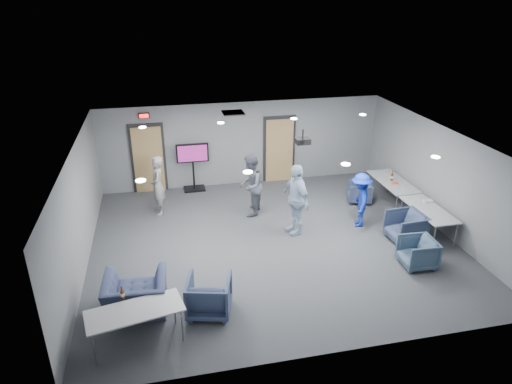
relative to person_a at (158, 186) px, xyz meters
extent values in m
plane|color=#36393D|center=(2.77, -2.28, -0.85)|extent=(9.00, 9.00, 0.00)
plane|color=white|center=(2.77, -2.28, 1.85)|extent=(9.00, 9.00, 0.00)
cube|color=slate|center=(2.77, 1.72, 0.50)|extent=(9.00, 0.02, 2.70)
cube|color=slate|center=(2.77, -6.28, 0.50)|extent=(9.00, 0.02, 2.70)
cube|color=slate|center=(-1.73, -2.28, 0.50)|extent=(0.02, 8.00, 2.70)
cube|color=slate|center=(7.27, -2.28, 0.50)|extent=(0.02, 8.00, 2.70)
cube|color=black|center=(-0.23, 1.69, 0.23)|extent=(1.06, 0.06, 2.24)
cube|color=tan|center=(-0.23, 1.65, 0.20)|extent=(0.90, 0.05, 2.10)
cylinder|color=gray|center=(0.12, 1.60, 0.15)|extent=(0.04, 0.10, 0.04)
cube|color=black|center=(3.97, 1.69, 0.23)|extent=(1.06, 0.06, 2.24)
cube|color=tan|center=(3.97, 1.65, 0.20)|extent=(0.90, 0.05, 2.10)
cylinder|color=gray|center=(4.32, 1.60, 0.15)|extent=(0.04, 0.10, 0.04)
cube|color=black|center=(-0.23, 1.66, 1.60)|extent=(0.32, 0.06, 0.16)
cube|color=#FF0C0C|center=(-0.23, 1.62, 1.60)|extent=(0.26, 0.02, 0.11)
cube|color=black|center=(2.27, 0.52, 1.83)|extent=(0.60, 0.60, 0.03)
cylinder|color=white|center=(-0.23, -4.08, 1.83)|extent=(0.18, 0.18, 0.02)
cylinder|color=white|center=(-0.23, -0.48, 1.83)|extent=(0.18, 0.18, 0.02)
cylinder|color=white|center=(1.77, -4.08, 1.83)|extent=(0.18, 0.18, 0.02)
cylinder|color=white|center=(1.77, -0.48, 1.83)|extent=(0.18, 0.18, 0.02)
cylinder|color=white|center=(3.77, -4.08, 1.83)|extent=(0.18, 0.18, 0.02)
cylinder|color=white|center=(3.77, -0.48, 1.83)|extent=(0.18, 0.18, 0.02)
cylinder|color=white|center=(5.77, -4.08, 1.83)|extent=(0.18, 0.18, 0.02)
cylinder|color=white|center=(5.77, -0.48, 1.83)|extent=(0.18, 0.18, 0.02)
imported|color=gray|center=(0.00, 0.00, 0.00)|extent=(0.42, 0.63, 1.71)
imported|color=#575B69|center=(2.53, -0.61, 0.03)|extent=(0.95, 1.05, 1.77)
imported|color=#ADC5DE|center=(3.46, -1.88, 0.10)|extent=(0.72, 1.19, 1.90)
imported|color=#1932A8|center=(5.26, -1.89, -0.11)|extent=(0.86, 1.10, 1.50)
imported|color=#343F5B|center=(5.90, -0.48, -0.54)|extent=(0.86, 0.85, 0.63)
imported|color=#384562|center=(6.06, -2.92, -0.47)|extent=(0.89, 0.87, 0.77)
imported|color=#3E556C|center=(5.75, -4.04, -0.51)|extent=(0.79, 0.77, 0.69)
imported|color=#3B4767|center=(0.86, -4.68, -0.46)|extent=(1.03, 1.04, 0.78)
imported|color=#374060|center=(-0.54, -4.36, -0.46)|extent=(1.26, 1.12, 0.78)
cube|color=#B1B4B6|center=(6.77, -0.83, -0.14)|extent=(0.80, 1.92, 0.03)
cylinder|color=gray|center=(6.45, 0.05, -0.50)|extent=(0.04, 0.04, 0.70)
cylinder|color=gray|center=(6.45, -1.71, -0.50)|extent=(0.04, 0.04, 0.70)
cylinder|color=gray|center=(7.09, 0.05, -0.50)|extent=(0.04, 0.04, 0.70)
cylinder|color=gray|center=(7.09, -1.71, -0.50)|extent=(0.04, 0.04, 0.70)
cube|color=#B1B4B6|center=(6.77, -2.73, -0.14)|extent=(0.74, 1.77, 0.03)
cylinder|color=gray|center=(6.48, -1.93, -0.50)|extent=(0.04, 0.04, 0.70)
cylinder|color=gray|center=(6.48, -3.54, -0.50)|extent=(0.04, 0.04, 0.70)
cylinder|color=gray|center=(7.06, -1.93, -0.50)|extent=(0.04, 0.04, 0.70)
cylinder|color=gray|center=(7.06, -3.54, -0.50)|extent=(0.04, 0.04, 0.70)
cube|color=#B1B4B6|center=(-0.52, -5.28, -0.14)|extent=(1.79, 1.03, 0.03)
cylinder|color=gray|center=(0.17, -4.86, -0.50)|extent=(0.04, 0.04, 0.70)
cylinder|color=gray|center=(-1.32, -5.17, -0.50)|extent=(0.04, 0.04, 0.70)
cylinder|color=gray|center=(0.28, -5.38, -0.50)|extent=(0.04, 0.04, 0.70)
cylinder|color=gray|center=(-1.20, -5.70, -0.50)|extent=(0.04, 0.04, 0.70)
cylinder|color=#542B0E|center=(-0.73, -4.90, -0.03)|extent=(0.07, 0.07, 0.19)
cylinder|color=#542B0E|center=(-0.73, -4.90, 0.11)|extent=(0.03, 0.03, 0.08)
cylinder|color=beige|center=(-0.73, -4.90, -0.03)|extent=(0.07, 0.07, 0.06)
cylinder|color=#542B0E|center=(6.75, -0.77, -0.02)|extent=(0.07, 0.07, 0.20)
cylinder|color=#542B0E|center=(6.75, -0.77, 0.12)|extent=(0.03, 0.03, 0.09)
cylinder|color=beige|center=(6.75, -0.77, -0.02)|extent=(0.08, 0.08, 0.07)
cube|color=#DE5237|center=(6.72, -1.02, -0.10)|extent=(0.19, 0.13, 0.04)
cube|color=silver|center=(6.98, -2.34, -0.10)|extent=(0.26, 0.20, 0.05)
cube|color=black|center=(1.12, 1.47, -0.82)|extent=(0.67, 0.48, 0.06)
cylinder|color=black|center=(1.12, 1.47, -0.23)|extent=(0.06, 0.06, 1.15)
cube|color=black|center=(1.12, 1.47, 0.39)|extent=(1.00, 0.07, 0.59)
cube|color=#73195E|center=(1.12, 1.42, 0.39)|extent=(0.91, 0.01, 0.52)
cylinder|color=black|center=(3.68, -1.56, 1.73)|extent=(0.04, 0.04, 0.22)
cube|color=black|center=(3.68, -1.56, 1.55)|extent=(0.36, 0.31, 0.14)
cylinder|color=black|center=(3.68, -1.72, 1.55)|extent=(0.08, 0.06, 0.08)
camera|label=1|loc=(0.19, -12.05, 5.03)|focal=32.00mm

